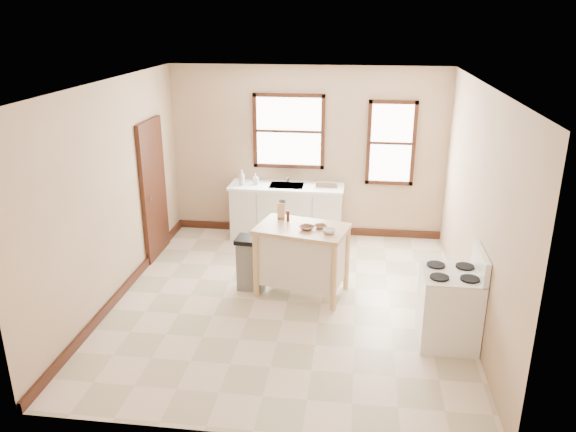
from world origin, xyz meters
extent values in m
plane|color=beige|center=(0.00, 0.00, 0.00)|extent=(5.00, 5.00, 0.00)
plane|color=white|center=(0.00, 0.00, 2.80)|extent=(5.00, 5.00, 0.00)
cube|color=tan|center=(0.00, 2.50, 1.40)|extent=(4.50, 0.04, 2.80)
cube|color=tan|center=(-2.25, 0.00, 1.40)|extent=(0.04, 5.00, 2.80)
cube|color=tan|center=(2.25, 0.00, 1.40)|extent=(0.04, 5.00, 2.80)
cube|color=black|center=(-2.21, 1.30, 1.05)|extent=(0.06, 0.90, 2.10)
cube|color=black|center=(0.00, 2.47, 0.06)|extent=(4.50, 0.04, 0.12)
cube|color=black|center=(-2.22, 0.00, 0.06)|extent=(0.04, 5.00, 0.12)
cylinder|color=silver|center=(-0.30, 2.38, 1.03)|extent=(0.03, 0.03, 0.22)
imported|color=#B2B2B2|center=(-1.02, 2.13, 1.04)|extent=(0.11, 0.11, 0.25)
imported|color=#B2B2B2|center=(-0.81, 2.19, 1.01)|extent=(0.08, 0.08, 0.18)
cylinder|color=#401F11|center=(-0.06, 0.47, 1.02)|extent=(0.06, 0.06, 0.15)
imported|color=brown|center=(0.22, 0.20, 0.97)|extent=(0.26, 0.26, 0.05)
imported|color=brown|center=(0.39, 0.27, 0.97)|extent=(0.21, 0.21, 0.04)
imported|color=silver|center=(0.51, 0.10, 0.97)|extent=(0.20, 0.20, 0.05)
camera|label=1|loc=(0.83, -6.48, 3.56)|focal=35.00mm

